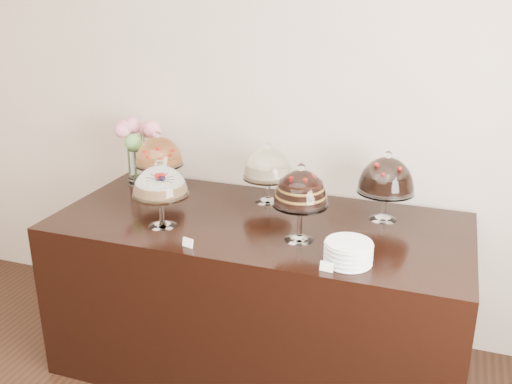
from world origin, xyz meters
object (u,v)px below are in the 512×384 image
(cake_stand_dark_choco, at_px, (386,178))
(flower_vase, at_px, (137,142))
(cake_stand_choco_layer, at_px, (301,191))
(cake_stand_fruit_tart, at_px, (159,154))
(plate_stack, at_px, (348,253))
(cake_stand_cheesecake, at_px, (268,166))
(display_counter, at_px, (259,294))
(cake_stand_sugar_sponge, at_px, (160,184))

(cake_stand_dark_choco, distance_m, flower_vase, 1.54)
(cake_stand_choco_layer, height_order, cake_stand_dark_choco, cake_stand_choco_layer)
(cake_stand_fruit_tart, distance_m, plate_stack, 1.38)
(cake_stand_cheesecake, xyz_separation_m, cake_stand_fruit_tart, (-0.67, -0.06, 0.02))
(cake_stand_cheesecake, xyz_separation_m, cake_stand_dark_choco, (0.67, -0.04, 0.02))
(cake_stand_choco_layer, relative_size, cake_stand_dark_choco, 1.04)
(display_counter, relative_size, cake_stand_sugar_sponge, 6.12)
(cake_stand_choco_layer, xyz_separation_m, cake_stand_fruit_tart, (-0.98, 0.39, -0.02))
(cake_stand_sugar_sponge, xyz_separation_m, cake_stand_choco_layer, (0.72, 0.07, 0.03))
(cake_stand_fruit_tart, bearing_deg, cake_stand_sugar_sponge, -60.77)
(cake_stand_cheesecake, xyz_separation_m, flower_vase, (-0.87, 0.03, 0.05))
(cake_stand_sugar_sponge, relative_size, plate_stack, 1.68)
(cake_stand_sugar_sponge, bearing_deg, cake_stand_dark_choco, 23.64)
(cake_stand_choco_layer, distance_m, flower_vase, 1.28)
(display_counter, xyz_separation_m, cake_stand_dark_choco, (0.62, 0.24, 0.68))
(cake_stand_dark_choco, bearing_deg, cake_stand_fruit_tart, -179.40)
(cake_stand_sugar_sponge, bearing_deg, cake_stand_choco_layer, 5.40)
(display_counter, relative_size, cake_stand_dark_choco, 5.78)
(cake_stand_sugar_sponge, height_order, cake_stand_choco_layer, cake_stand_choco_layer)
(cake_stand_sugar_sponge, height_order, cake_stand_dark_choco, cake_stand_dark_choco)
(cake_stand_choco_layer, height_order, cake_stand_cheesecake, cake_stand_choco_layer)
(cake_stand_dark_choco, xyz_separation_m, cake_stand_fruit_tart, (-1.33, -0.01, 0.01))
(cake_stand_sugar_sponge, relative_size, cake_stand_choco_layer, 0.91)
(cake_stand_sugar_sponge, distance_m, cake_stand_fruit_tart, 0.52)
(cake_stand_dark_choco, relative_size, cake_stand_fruit_tart, 1.01)
(display_counter, height_order, cake_stand_fruit_tart, cake_stand_fruit_tart)
(cake_stand_sugar_sponge, relative_size, cake_stand_cheesecake, 1.01)
(cake_stand_sugar_sponge, xyz_separation_m, cake_stand_fruit_tart, (-0.26, 0.46, 0.01))
(cake_stand_fruit_tart, relative_size, plate_stack, 1.77)
(plate_stack, bearing_deg, cake_stand_sugar_sponge, 174.15)
(display_counter, bearing_deg, cake_stand_sugar_sponge, -153.14)
(cake_stand_fruit_tart, bearing_deg, cake_stand_choco_layer, -21.70)
(cake_stand_sugar_sponge, xyz_separation_m, flower_vase, (-0.46, 0.55, 0.04))
(cake_stand_fruit_tart, height_order, plate_stack, cake_stand_fruit_tart)
(cake_stand_cheesecake, bearing_deg, cake_stand_dark_choco, -3.83)
(cake_stand_dark_choco, bearing_deg, flower_vase, 177.04)
(cake_stand_dark_choco, relative_size, plate_stack, 1.78)
(display_counter, height_order, cake_stand_sugar_sponge, cake_stand_sugar_sponge)
(cake_stand_cheesecake, distance_m, plate_stack, 0.87)
(display_counter, height_order, plate_stack, plate_stack)
(flower_vase, bearing_deg, plate_stack, -24.17)
(display_counter, distance_m, flower_vase, 1.21)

